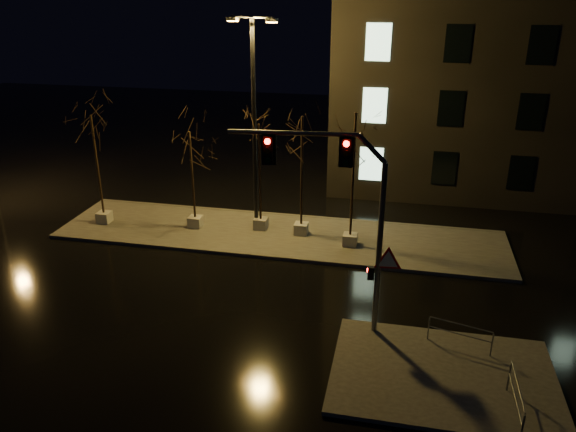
# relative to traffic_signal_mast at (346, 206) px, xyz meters

# --- Properties ---
(ground) EXTENTS (90.00, 90.00, 0.00)m
(ground) POSITION_rel_traffic_signal_mast_xyz_m (-4.03, 1.61, -4.84)
(ground) COLOR black
(ground) RESTS_ON ground
(median) EXTENTS (22.00, 5.00, 0.15)m
(median) POSITION_rel_traffic_signal_mast_xyz_m (-4.03, 7.61, -4.77)
(median) COLOR #403E39
(median) RESTS_ON ground
(sidewalk_corner) EXTENTS (7.00, 5.00, 0.15)m
(sidewalk_corner) POSITION_rel_traffic_signal_mast_xyz_m (3.47, -1.89, -4.77)
(sidewalk_corner) COLOR #403E39
(sidewalk_corner) RESTS_ON ground
(building) EXTENTS (25.00, 12.00, 15.00)m
(building) POSITION_rel_traffic_signal_mast_xyz_m (9.97, 19.61, 2.66)
(building) COLOR black
(building) RESTS_ON ground
(tree_0) EXTENTS (1.80, 1.80, 5.75)m
(tree_0) POSITION_rel_traffic_signal_mast_xyz_m (-13.19, 7.15, -0.33)
(tree_0) COLOR #ABAAA0
(tree_0) RESTS_ON median
(tree_1) EXTENTS (1.80, 1.80, 5.07)m
(tree_1) POSITION_rel_traffic_signal_mast_xyz_m (-8.36, 7.56, -0.85)
(tree_1) COLOR #ABAAA0
(tree_1) RESTS_ON median
(tree_2) EXTENTS (1.80, 1.80, 5.49)m
(tree_2) POSITION_rel_traffic_signal_mast_xyz_m (-5.05, 8.03, -0.53)
(tree_2) COLOR #ABAAA0
(tree_2) RESTS_ON median
(tree_3) EXTENTS (1.80, 1.80, 6.02)m
(tree_3) POSITION_rel_traffic_signal_mast_xyz_m (-2.94, 7.81, -0.12)
(tree_3) COLOR #ABAAA0
(tree_3) RESTS_ON median
(tree_4) EXTENTS (1.80, 1.80, 6.47)m
(tree_4) POSITION_rel_traffic_signal_mast_xyz_m (-0.45, 7.02, 0.21)
(tree_4) COLOR #ABAAA0
(tree_4) RESTS_ON median
(traffic_signal_mast) EXTENTS (5.84, 0.63, 7.15)m
(traffic_signal_mast) POSITION_rel_traffic_signal_mast_xyz_m (0.00, 0.00, 0.00)
(traffic_signal_mast) COLOR #5A5D62
(traffic_signal_mast) RESTS_ON sidewalk_corner
(streetlight_main) EXTENTS (2.50, 0.96, 10.14)m
(streetlight_main) POSITION_rel_traffic_signal_mast_xyz_m (-5.30, 8.10, 1.16)
(streetlight_main) COLOR black
(streetlight_main) RESTS_ON median
(guard_rail_a) EXTENTS (2.06, 0.61, 0.92)m
(guard_rail_a) POSITION_rel_traffic_signal_mast_xyz_m (4.03, -0.33, -4.09)
(guard_rail_a) COLOR #5A5D62
(guard_rail_a) RESTS_ON sidewalk_corner
(guard_rail_b) EXTENTS (0.06, 2.30, 1.09)m
(guard_rail_b) POSITION_rel_traffic_signal_mast_xyz_m (5.33, -3.42, -3.99)
(guard_rail_b) COLOR #5A5D62
(guard_rail_b) RESTS_ON sidewalk_corner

